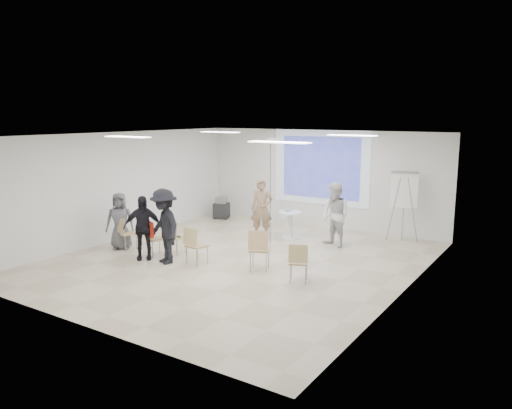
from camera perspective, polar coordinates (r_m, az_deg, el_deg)
The scene contains 30 objects.
floor at distance 12.14m, azimuth -2.07°, elevation -6.62°, with size 8.00×9.00×0.10m, color beige.
ceiling at distance 11.62m, azimuth -2.17°, elevation 8.17°, with size 8.00×9.00×0.10m, color white.
wall_back at distance 15.68m, azimuth 7.48°, elevation 2.96°, with size 8.00×0.10×3.00m, color silver.
wall_left at distance 14.46m, azimuth -15.38°, elevation 2.06°, with size 0.10×9.00×3.00m, color silver.
wall_right at distance 10.06m, azimuth 17.15°, elevation -1.54°, with size 0.10×9.00×3.00m, color silver.
projection_halo at distance 15.58m, azimuth 7.40°, elevation 4.21°, with size 3.20×0.01×2.30m, color silver.
projection_image at distance 15.57m, azimuth 7.38°, elevation 4.21°, with size 2.60×0.01×1.90m, color #3640B9.
pedestal_table at distance 14.07m, azimuth 3.90°, elevation -2.18°, with size 0.70×0.70×0.80m.
player_left at distance 14.08m, azimuth 0.66°, elevation -0.03°, with size 0.70×0.47×1.91m, color #99795E.
player_right at distance 13.29m, azimuth 9.05°, elevation -0.81°, with size 0.91×0.73×1.90m, color silver.
controller_left at distance 14.14m, azimuth 1.82°, elevation 1.26°, with size 0.04×0.13×0.04m, color silver.
controller_right at distance 13.53m, azimuth 8.83°, elevation 0.82°, with size 0.04×0.13×0.04m, color white.
chair_far_left at distance 13.34m, azimuth -14.75°, elevation -2.95°, with size 0.50×0.52×0.85m.
chair_left_mid at distance 12.61m, azimuth -11.71°, elevation -3.54°, with size 0.54×0.56×0.86m.
chair_left_inner at distance 12.64m, azimuth -9.32°, elevation -3.43°, with size 0.42×0.45×0.86m.
chair_center at distance 11.69m, azimuth -7.05°, elevation -4.38°, with size 0.48×0.51×0.90m.
chair_right_inner at distance 11.16m, azimuth 0.35°, elevation -4.85°, with size 0.60×0.62×0.95m.
chair_right_far at distance 10.45m, azimuth 4.87°, elevation -6.31°, with size 0.54×0.55×0.85m.
red_jacket at distance 12.44m, azimuth -12.13°, elevation -2.76°, with size 0.39×0.09×0.37m, color #AF2215.
laptop at distance 12.71m, azimuth -9.02°, elevation -3.56°, with size 0.32×0.23×0.02m, color black.
audience_left at distance 12.32m, azimuth -12.85°, elevation -2.08°, with size 1.04×0.63×1.79m, color black.
audience_mid at distance 11.86m, azimuth -10.47°, elevation -1.90°, with size 1.31×0.71×2.02m, color black.
audience_outer at distance 13.43m, azimuth -15.30°, elevation -1.45°, with size 0.81×0.53×1.66m, color #59585D.
flipchart_easel at distance 14.14m, azimuth 16.58°, elevation 1.59°, with size 0.83×0.64×1.96m.
av_cart at distance 16.84m, azimuth -3.97°, elevation -0.46°, with size 0.59×0.53×0.74m.
ceiling_projector at distance 12.83m, azimuth 2.06°, elevation 6.76°, with size 0.30×0.25×3.00m.
fluor_panel_nw at distance 14.41m, azimuth -4.13°, elevation 8.25°, with size 1.20×0.30×0.02m, color white.
fluor_panel_ne at distance 12.43m, azimuth 10.91°, elevation 7.76°, with size 1.20×0.30×0.02m, color white.
fluor_panel_sw at distance 11.81m, azimuth -14.48°, elevation 7.49°, with size 1.20×0.30×0.02m, color white.
fluor_panel_se at distance 9.28m, azimuth 2.67°, elevation 7.12°, with size 1.20×0.30×0.02m, color white.
Camera 1 is at (6.67, -9.50, 3.49)m, focal length 35.00 mm.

